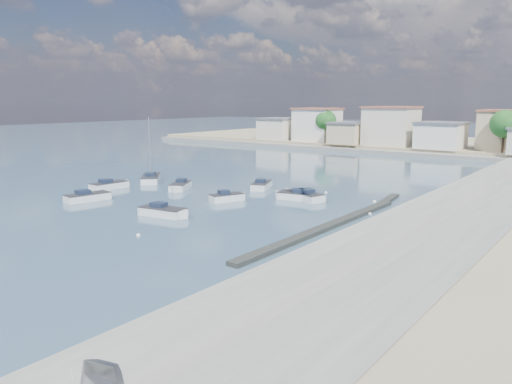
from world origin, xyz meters
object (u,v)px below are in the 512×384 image
motorboat_a (90,197)px  motorboat_h (165,212)px  motorboat_d (293,196)px  motorboat_g (180,186)px  motorboat_e (111,185)px  sailboat (151,178)px  motorboat_c (302,196)px  motorboat_f (262,185)px  motorboat_b (229,198)px

motorboat_a → motorboat_h: bearing=-0.8°
motorboat_d → motorboat_g: same height
motorboat_e → sailboat: size_ratio=0.60×
motorboat_c → motorboat_e: bearing=-159.1°
motorboat_a → motorboat_f: size_ratio=1.08×
motorboat_c → motorboat_e: same height
motorboat_b → motorboat_h: bearing=-90.9°
motorboat_h → motorboat_f: bearing=95.8°
motorboat_c → motorboat_e: size_ratio=1.10×
motorboat_c → motorboat_d: bearing=-126.8°
motorboat_b → motorboat_g: (-9.60, 1.90, 0.00)m
motorboat_c → motorboat_f: same height
motorboat_c → sailboat: (-23.53, -1.69, 0.03)m
sailboat → motorboat_f: bearing=16.5°
motorboat_f → motorboat_b: bearing=-77.4°
motorboat_b → motorboat_c: bearing=45.6°
motorboat_g → motorboat_h: bearing=-49.8°
motorboat_f → motorboat_e: bearing=-142.2°
sailboat → motorboat_d: bearing=2.2°
motorboat_c → motorboat_b: bearing=-134.4°
motorboat_g → sailboat: sailboat is taller
motorboat_f → motorboat_g: size_ratio=1.02×
sailboat → motorboat_h: bearing=-37.6°
motorboat_a → motorboat_b: size_ratio=1.30×
motorboat_h → motorboat_a: bearing=179.2°
motorboat_a → motorboat_g: bearing=75.0°
motorboat_g → sailboat: (-8.11, 2.36, 0.03)m
motorboat_g → motorboat_h: size_ratio=0.92×
motorboat_d → motorboat_e: bearing=-160.4°
motorboat_g → sailboat: 8.45m
motorboat_c → sailboat: sailboat is taller
motorboat_f → sailboat: size_ratio=0.56×
motorboat_e → motorboat_f: size_ratio=1.07×
motorboat_a → motorboat_f: same height
motorboat_a → sailboat: bearing=111.1°
motorboat_c → motorboat_h: 16.36m
motorboat_e → motorboat_g: bearing=32.1°
motorboat_e → motorboat_g: 8.90m
motorboat_a → sailboat: (-5.16, 13.37, 0.03)m
motorboat_f → motorboat_g: 10.34m
motorboat_e → motorboat_f: (15.14, 11.74, -0.00)m
motorboat_d → motorboat_g: (-14.80, -3.22, 0.00)m
motorboat_a → motorboat_b: bearing=36.0°
motorboat_f → motorboat_c: bearing=-20.8°
motorboat_d → motorboat_g: bearing=-167.7°
sailboat → motorboat_a: bearing=-68.9°
motorboat_g → motorboat_h: same height
motorboat_c → motorboat_g: size_ratio=1.20×
motorboat_b → motorboat_c: size_ratio=0.71×
motorboat_a → motorboat_b: (12.54, 9.11, -0.00)m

